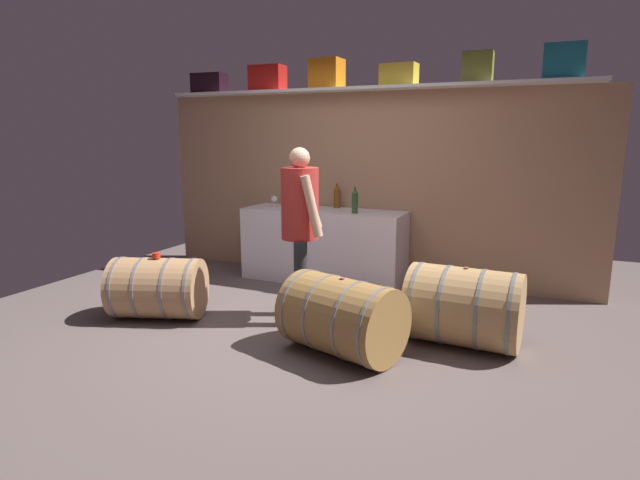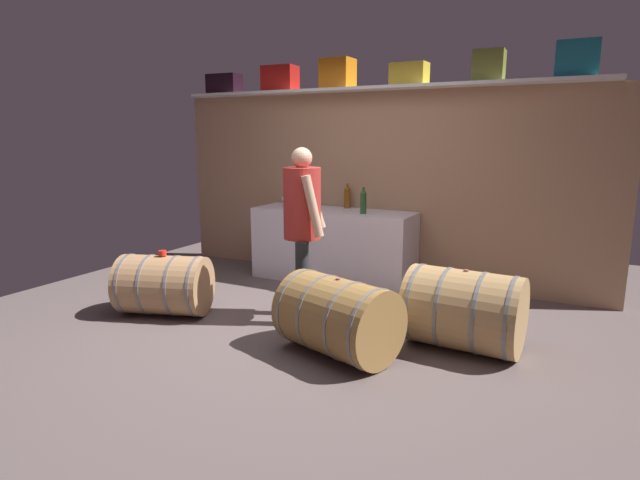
% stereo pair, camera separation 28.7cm
% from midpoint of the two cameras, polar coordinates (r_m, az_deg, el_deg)
% --- Properties ---
extents(ground_plane, '(6.44, 7.32, 0.02)m').
position_cam_midpoint_polar(ground_plane, '(4.93, -2.71, -8.55)').
color(ground_plane, '#5E514F').
extents(back_wall_panel, '(5.24, 0.10, 2.17)m').
position_cam_midpoint_polar(back_wall_panel, '(6.08, 3.66, 5.89)').
color(back_wall_panel, tan).
rests_on(back_wall_panel, ground).
extents(high_shelf_board, '(4.82, 0.40, 0.03)m').
position_cam_midpoint_polar(high_shelf_board, '(5.93, 3.29, 16.40)').
color(high_shelf_board, white).
rests_on(high_shelf_board, back_wall_panel).
extents(toolcase_black, '(0.43, 0.26, 0.24)m').
position_cam_midpoint_polar(toolcase_black, '(6.92, -13.39, 16.56)').
color(toolcase_black, black).
rests_on(toolcase_black, high_shelf_board).
extents(toolcase_red, '(0.41, 0.28, 0.29)m').
position_cam_midpoint_polar(toolcase_red, '(6.46, -7.17, 17.39)').
color(toolcase_red, red).
rests_on(toolcase_red, high_shelf_board).
extents(toolcase_orange, '(0.35, 0.29, 0.33)m').
position_cam_midpoint_polar(toolcase_orange, '(6.11, -0.65, 17.97)').
color(toolcase_orange, orange).
rests_on(toolcase_orange, high_shelf_board).
extents(toolcase_yellow, '(0.39, 0.24, 0.23)m').
position_cam_midpoint_polar(toolcase_yellow, '(5.82, 7.30, 17.73)').
color(toolcase_yellow, yellow).
rests_on(toolcase_yellow, high_shelf_board).
extents(toolcase_olive, '(0.30, 0.26, 0.30)m').
position_cam_midpoint_polar(toolcase_olive, '(5.65, 15.68, 17.97)').
color(toolcase_olive, olive).
rests_on(toolcase_olive, high_shelf_board).
extents(toolcase_teal, '(0.37, 0.30, 0.33)m').
position_cam_midpoint_polar(toolcase_teal, '(5.59, 24.08, 17.62)').
color(toolcase_teal, '#1A7082').
rests_on(toolcase_teal, high_shelf_board).
extents(work_cabinet, '(1.89, 0.60, 0.84)m').
position_cam_midpoint_polar(work_cabinet, '(5.99, -0.96, -0.62)').
color(work_cabinet, white).
rests_on(work_cabinet, ground).
extents(wine_bottle_green, '(0.07, 0.07, 0.29)m').
position_cam_midpoint_polar(wine_bottle_green, '(5.64, 2.44, 4.32)').
color(wine_bottle_green, '#28532A').
rests_on(wine_bottle_green, work_cabinet).
extents(wine_bottle_amber, '(0.08, 0.08, 0.29)m').
position_cam_midpoint_polar(wine_bottle_amber, '(6.07, 0.55, 4.82)').
color(wine_bottle_amber, brown).
rests_on(wine_bottle_amber, work_cabinet).
extents(wine_glass, '(0.08, 0.08, 0.14)m').
position_cam_midpoint_polar(wine_glass, '(6.18, -6.46, 4.50)').
color(wine_glass, white).
rests_on(wine_glass, work_cabinet).
extents(red_funnel, '(0.11, 0.11, 0.11)m').
position_cam_midpoint_polar(red_funnel, '(6.36, -5.13, 4.41)').
color(red_funnel, red).
rests_on(red_funnel, work_cabinet).
extents(wine_barrel_near, '(0.95, 0.79, 0.58)m').
position_cam_midpoint_polar(wine_barrel_near, '(5.07, -19.14, -5.07)').
color(wine_barrel_near, '#A97E54').
rests_on(wine_barrel_near, ground).
extents(wine_barrel_far, '(1.02, 0.84, 0.62)m').
position_cam_midpoint_polar(wine_barrel_far, '(4.01, 0.39, -8.53)').
color(wine_barrel_far, olive).
rests_on(wine_barrel_far, ground).
extents(wine_barrel_flank, '(0.91, 0.69, 0.65)m').
position_cam_midpoint_polar(wine_barrel_flank, '(4.30, 13.86, -7.23)').
color(wine_barrel_flank, tan).
rests_on(wine_barrel_flank, ground).
extents(tasting_cup, '(0.07, 0.07, 0.05)m').
position_cam_midpoint_polar(tasting_cup, '(4.99, -19.31, -1.66)').
color(tasting_cup, red).
rests_on(tasting_cup, wine_barrel_near).
extents(winemaker_pouring, '(0.45, 0.51, 1.58)m').
position_cam_midpoint_polar(winemaker_pouring, '(4.59, -3.96, 2.61)').
color(winemaker_pouring, '#292C30').
rests_on(winemaker_pouring, ground).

